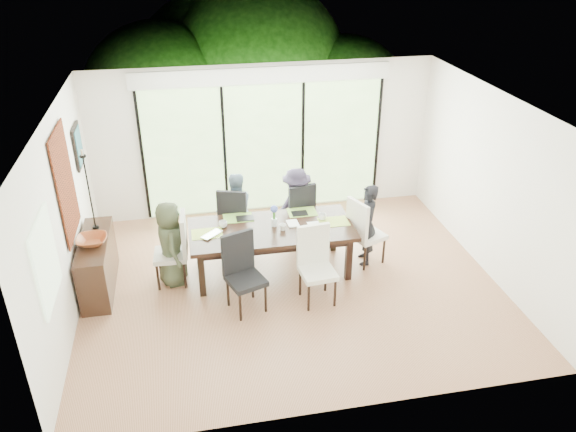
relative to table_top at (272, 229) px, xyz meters
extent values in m
cube|color=brown|center=(0.22, -0.38, -0.73)|extent=(6.00, 5.00, 0.01)
cube|color=white|center=(0.22, -0.38, 1.98)|extent=(6.00, 5.00, 0.01)
cube|color=white|center=(0.22, 2.13, 0.62)|extent=(6.00, 0.02, 2.70)
cube|color=white|center=(0.22, -2.89, 0.62)|extent=(6.00, 0.02, 2.70)
cube|color=beige|center=(-2.79, -0.38, 0.62)|extent=(0.02, 5.00, 2.70)
cube|color=white|center=(3.23, -0.38, 0.62)|extent=(0.02, 5.00, 2.70)
cube|color=#598C3F|center=(0.22, 2.09, 0.47)|extent=(4.20, 0.02, 2.30)
cube|color=white|center=(0.22, 2.08, 1.77)|extent=(4.40, 0.06, 0.28)
cube|color=black|center=(-1.88, 2.08, 0.47)|extent=(0.05, 0.04, 2.30)
cube|color=black|center=(-0.48, 2.08, 0.47)|extent=(0.05, 0.04, 2.30)
cube|color=black|center=(0.92, 2.08, 0.47)|extent=(0.05, 0.04, 2.30)
cube|color=black|center=(2.32, 2.08, 0.47)|extent=(0.05, 0.04, 2.30)
cube|color=#8CAD7F|center=(-2.75, -1.58, 0.77)|extent=(0.02, 0.90, 1.00)
cube|color=#503E22|center=(0.22, 3.02, -0.78)|extent=(6.00, 1.80, 0.10)
cube|color=brown|center=(0.22, 3.82, -0.18)|extent=(6.00, 0.08, 0.06)
sphere|color=#14380F|center=(-1.58, 4.82, 0.71)|extent=(3.20, 3.20, 3.20)
sphere|color=#14380F|center=(0.62, 5.42, 1.07)|extent=(4.00, 4.00, 4.00)
sphere|color=#14380F|center=(2.42, 4.62, 0.53)|extent=(2.80, 2.80, 2.80)
sphere|color=#14380F|center=(-0.38, 6.12, 0.89)|extent=(3.60, 3.60, 3.60)
cube|color=black|center=(0.00, 0.00, 0.00)|extent=(2.43, 1.11, 0.06)
cube|color=black|center=(0.00, 0.00, -0.09)|extent=(2.23, 0.91, 0.10)
cube|color=black|center=(-1.08, -0.43, -0.38)|extent=(0.09, 0.09, 0.70)
cube|color=black|center=(1.08, -0.43, -0.38)|extent=(0.09, 0.09, 0.70)
cube|color=black|center=(-1.08, 0.43, -0.38)|extent=(0.09, 0.09, 0.70)
cube|color=black|center=(1.08, 0.43, -0.38)|extent=(0.09, 0.09, 0.70)
imported|color=#3C452E|center=(-1.48, 0.00, -0.08)|extent=(0.44, 0.64, 1.31)
imported|color=black|center=(1.48, 0.00, -0.08)|extent=(0.46, 0.65, 1.31)
imported|color=slate|center=(-0.45, 0.83, -0.08)|extent=(0.68, 0.51, 1.31)
imported|color=#282132|center=(0.55, 0.83, -0.08)|extent=(0.68, 0.52, 1.31)
cube|color=#A1BB43|center=(-0.95, 0.00, 0.03)|extent=(0.45, 0.32, 0.01)
cube|color=#99B33F|center=(0.95, 0.00, 0.03)|extent=(0.45, 0.32, 0.01)
cube|color=#72A83C|center=(-0.45, 0.40, 0.03)|extent=(0.45, 0.32, 0.01)
cube|color=#76A43A|center=(0.55, 0.40, 0.03)|extent=(0.45, 0.32, 0.01)
cube|color=white|center=(-0.55, -0.30, 0.03)|extent=(0.45, 0.32, 0.01)
cube|color=black|center=(-0.35, 0.35, 0.04)|extent=(0.26, 0.18, 0.01)
cube|color=black|center=(0.50, 0.35, 0.04)|extent=(0.24, 0.17, 0.01)
cube|color=white|center=(0.70, -0.05, 0.03)|extent=(0.30, 0.22, 0.00)
cube|color=white|center=(-0.55, -0.30, 0.05)|extent=(0.26, 0.26, 0.02)
cube|color=orange|center=(-0.55, -0.30, 0.07)|extent=(0.20, 0.20, 0.01)
cylinder|color=silver|center=(0.05, 0.05, 0.09)|extent=(0.08, 0.08, 0.12)
cylinder|color=#337226|center=(0.05, 0.05, 0.21)|extent=(0.04, 0.04, 0.16)
sphere|color=#5064C8|center=(0.05, 0.05, 0.31)|extent=(0.11, 0.11, 0.11)
imported|color=silver|center=(-0.85, -0.10, 0.04)|extent=(0.39, 0.38, 0.03)
imported|color=white|center=(-0.70, 0.15, 0.08)|extent=(0.17, 0.17, 0.10)
imported|color=white|center=(0.15, -0.10, 0.08)|extent=(0.14, 0.14, 0.09)
imported|color=white|center=(0.80, 0.10, 0.08)|extent=(0.18, 0.18, 0.10)
imported|color=white|center=(0.25, 0.05, 0.04)|extent=(0.17, 0.23, 0.02)
cube|color=black|center=(-2.54, 0.05, -0.33)|extent=(0.40, 1.42, 0.80)
imported|color=brown|center=(-2.54, -0.05, 0.12)|extent=(0.42, 0.42, 0.10)
cylinder|color=black|center=(-2.54, 0.40, 0.09)|extent=(0.09, 0.09, 0.04)
cylinder|color=black|center=(-2.54, 0.40, 0.65)|extent=(0.02, 0.02, 1.11)
cylinder|color=black|center=(-2.54, 0.40, 1.20)|extent=(0.09, 0.09, 0.03)
cylinder|color=silver|center=(-2.54, 0.40, 1.25)|extent=(0.03, 0.03, 0.09)
cube|color=maroon|center=(-2.75, 0.02, 0.97)|extent=(0.02, 1.00, 1.50)
cube|color=black|center=(-2.75, 1.32, 1.02)|extent=(0.03, 0.55, 0.65)
cube|color=#1A4953|center=(-2.73, 1.32, 1.02)|extent=(0.01, 0.45, 0.55)
camera|label=1|loc=(-1.15, -7.17, 4.05)|focal=35.00mm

